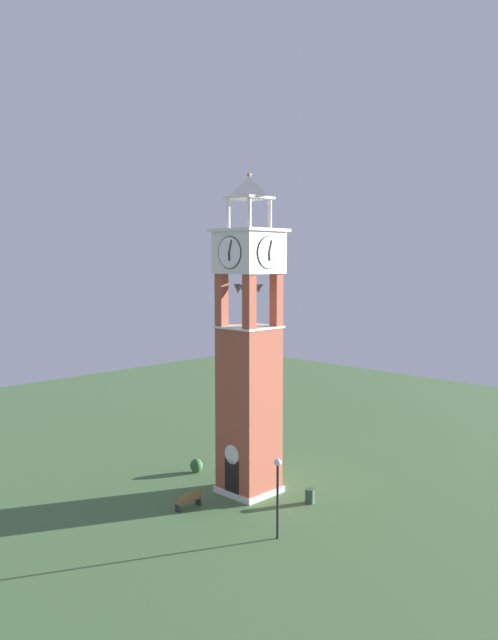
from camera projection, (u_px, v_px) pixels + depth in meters
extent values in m
plane|color=#476B3D|center=(249.00, 492.00, 37.26)|extent=(80.00, 80.00, 0.00)
cube|color=#9E4C38|center=(249.00, 411.00, 36.79)|extent=(2.77, 2.77, 9.65)
cube|color=silver|center=(249.00, 489.00, 37.24)|extent=(2.97, 2.97, 0.35)
cube|color=black|center=(232.00, 479.00, 36.15)|extent=(1.10, 0.04, 2.20)
cylinder|color=silver|center=(232.00, 455.00, 36.02)|extent=(1.10, 0.04, 1.10)
cube|color=#9E4C38|center=(222.00, 301.00, 36.17)|extent=(0.56, 0.56, 3.10)
cube|color=#9E4C38|center=(249.00, 303.00, 34.63)|extent=(0.56, 0.56, 3.10)
cube|color=#9E4C38|center=(249.00, 299.00, 37.73)|extent=(0.56, 0.56, 3.10)
cube|color=#9E4C38|center=(276.00, 301.00, 36.20)|extent=(0.56, 0.56, 3.10)
cube|color=silver|center=(249.00, 327.00, 36.32)|extent=(2.93, 2.93, 0.12)
cone|color=#4C4C51|center=(256.00, 289.00, 35.63)|extent=(0.49, 0.49, 0.43)
cone|color=#4C4C51|center=(259.00, 289.00, 36.36)|extent=(0.52, 0.52, 0.48)
cone|color=#4C4C51|center=(248.00, 288.00, 36.73)|extent=(0.47, 0.47, 0.41)
cone|color=#4C4C51|center=(238.00, 289.00, 36.10)|extent=(0.51, 0.51, 0.54)
cone|color=#4C4C51|center=(243.00, 289.00, 35.60)|extent=(0.39, 0.39, 0.48)
cube|color=silver|center=(249.00, 253.00, 35.92)|extent=(3.01, 3.01, 2.35)
cylinder|color=white|center=(230.00, 253.00, 34.84)|extent=(1.78, 0.05, 1.78)
torus|color=black|center=(230.00, 253.00, 34.84)|extent=(1.81, 0.06, 1.81)
cube|color=black|center=(229.00, 257.00, 34.80)|extent=(0.13, 0.03, 0.45)
cube|color=black|center=(230.00, 246.00, 34.69)|extent=(0.27, 0.03, 0.70)
cylinder|color=white|center=(267.00, 253.00, 37.00)|extent=(1.78, 0.05, 1.78)
torus|color=black|center=(267.00, 253.00, 37.00)|extent=(1.81, 0.06, 1.81)
cube|color=black|center=(268.00, 257.00, 37.05)|extent=(0.13, 0.03, 0.45)
cube|color=black|center=(269.00, 247.00, 36.94)|extent=(0.27, 0.03, 0.70)
cylinder|color=white|center=(230.00, 253.00, 36.98)|extent=(0.05, 1.78, 1.78)
torus|color=black|center=(230.00, 253.00, 36.98)|extent=(0.06, 1.81, 1.81)
cube|color=black|center=(230.00, 257.00, 37.06)|extent=(0.03, 0.13, 0.45)
cube|color=black|center=(231.00, 247.00, 37.07)|extent=(0.03, 0.27, 0.70)
cylinder|color=white|center=(269.00, 253.00, 34.86)|extent=(0.05, 1.78, 1.78)
torus|color=black|center=(269.00, 253.00, 34.86)|extent=(0.06, 1.81, 1.81)
cube|color=black|center=(270.00, 257.00, 34.85)|extent=(0.03, 0.13, 0.45)
cube|color=black|center=(271.00, 246.00, 34.86)|extent=(0.03, 0.27, 0.70)
cube|color=silver|center=(249.00, 230.00, 35.80)|extent=(3.37, 3.37, 0.16)
cylinder|color=silver|center=(228.00, 214.00, 35.70)|extent=(0.22, 0.22, 1.65)
cylinder|color=silver|center=(249.00, 213.00, 34.55)|extent=(0.22, 0.22, 1.65)
cylinder|color=silver|center=(249.00, 215.00, 36.88)|extent=(0.22, 0.22, 1.65)
cylinder|color=silver|center=(270.00, 214.00, 35.72)|extent=(0.22, 0.22, 1.65)
cube|color=silver|center=(249.00, 198.00, 35.63)|extent=(2.09, 2.09, 0.12)
pyramid|color=silver|center=(249.00, 187.00, 35.57)|extent=(2.09, 2.09, 1.10)
sphere|color=#B79338|center=(249.00, 175.00, 35.50)|extent=(0.24, 0.24, 0.24)
cube|color=brown|center=(188.00, 500.00, 34.75)|extent=(0.45, 1.60, 0.06)
cube|color=brown|center=(190.00, 496.00, 34.59)|extent=(0.07, 1.60, 0.44)
cube|color=#2D2D33|center=(178.00, 508.00, 34.27)|extent=(0.40, 0.08, 0.42)
cube|color=#2D2D33|center=(198.00, 501.00, 35.28)|extent=(0.40, 0.08, 0.42)
cylinder|color=black|center=(278.00, 502.00, 30.88)|extent=(0.12, 0.12, 3.63)
sphere|color=silver|center=(278.00, 462.00, 30.69)|extent=(0.36, 0.36, 0.36)
cylinder|color=#38513D|center=(310.00, 496.00, 35.52)|extent=(0.52, 0.52, 0.80)
ellipsoid|color=#336638|center=(196.00, 466.00, 40.65)|extent=(0.81, 0.81, 0.86)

